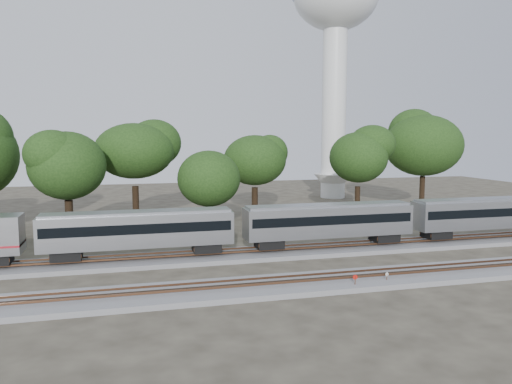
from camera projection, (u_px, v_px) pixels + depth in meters
ground at (246, 275)px, 39.92m from camera, size 160.00×160.00×0.00m
track_far at (231, 255)px, 45.66m from camera, size 160.00×5.00×0.73m
track_near at (259, 287)px, 36.05m from camera, size 160.00×5.00×0.73m
train at (412, 216)px, 50.00m from camera, size 103.35×2.94×4.34m
switch_stand_red at (355, 280)px, 36.08m from camera, size 0.36×0.07×1.12m
switch_stand_white at (387, 277)px, 37.21m from camera, size 0.30×0.13×0.98m
switch_lever at (350, 287)px, 36.31m from camera, size 0.57×0.43×0.30m
water_tower at (336, 20)px, 86.35m from camera, size 15.15×15.15×41.93m
tree_2 at (67, 166)px, 52.52m from camera, size 8.10×8.10×11.41m
tree_3 at (134, 151)px, 60.22m from camera, size 9.41×9.41×13.26m
tree_4 at (209, 179)px, 55.75m from camera, size 6.43×6.43×9.07m
tree_5 at (255, 160)px, 66.18m from camera, size 7.98×7.98×11.25m
tree_6 at (358, 158)px, 65.13m from camera, size 8.41×8.41×11.85m
tree_7 at (424, 146)px, 72.36m from camera, size 9.83×9.83×13.86m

